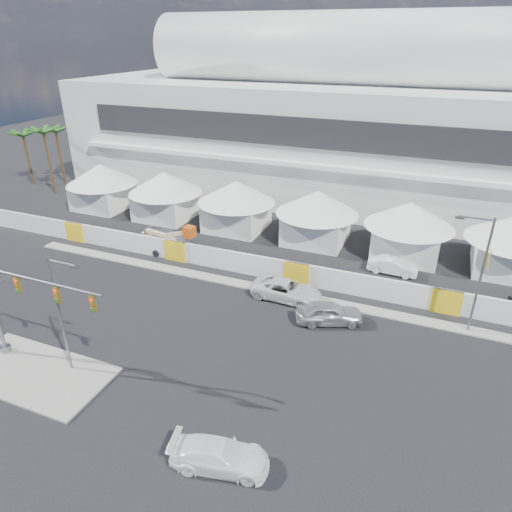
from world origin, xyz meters
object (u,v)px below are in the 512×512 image
at_px(pickup_curb, 286,290).
at_px(lot_car_a, 393,266).
at_px(sedan_silver, 329,313).
at_px(streetlight_curb, 480,268).
at_px(pickup_near, 220,455).
at_px(traffic_mast, 14,306).
at_px(lot_car_c, 167,237).
at_px(streetlight_median, 61,308).
at_px(boom_lift, 159,243).

relative_size(pickup_curb, lot_car_a, 1.31).
bearing_deg(sedan_silver, streetlight_curb, -96.32).
height_order(pickup_near, traffic_mast, traffic_mast).
bearing_deg(lot_car_c, streetlight_median, -173.18).
xyz_separation_m(sedan_silver, lot_car_a, (3.38, 9.84, -0.12)).
xyz_separation_m(lot_car_a, streetlight_median, (-17.18, -21.30, 3.99)).
relative_size(sedan_silver, pickup_near, 0.99).
bearing_deg(streetlight_curb, pickup_curb, -177.18).
bearing_deg(pickup_near, streetlight_curb, -45.40).
bearing_deg(traffic_mast, lot_car_a, 46.23).
relative_size(pickup_near, lot_car_c, 1.06).
distance_m(pickup_near, streetlight_curb, 21.05).
distance_m(pickup_curb, streetlight_median, 17.14).
bearing_deg(streetlight_median, sedan_silver, 39.72).
height_order(lot_car_c, boom_lift, boom_lift).
height_order(sedan_silver, pickup_curb, sedan_silver).
relative_size(sedan_silver, streetlight_curb, 0.55).
relative_size(pickup_near, traffic_mast, 0.52).
height_order(pickup_curb, streetlight_curb, streetlight_curb).
height_order(lot_car_a, traffic_mast, traffic_mast).
bearing_deg(sedan_silver, streetlight_median, 107.24).
xyz_separation_m(pickup_near, streetlight_median, (-11.89, 2.95, 3.99)).
xyz_separation_m(lot_car_c, traffic_mast, (1.66, -19.63, 3.54)).
bearing_deg(lot_car_c, streetlight_curb, -108.39).
distance_m(sedan_silver, streetlight_median, 18.36).
relative_size(pickup_curb, pickup_near, 1.15).
bearing_deg(traffic_mast, lot_car_c, 94.82).
height_order(pickup_near, lot_car_c, pickup_near).
height_order(sedan_silver, streetlight_curb, streetlight_curb).
xyz_separation_m(pickup_curb, traffic_mast, (-13.30, -13.88, 3.43)).
height_order(streetlight_curb, boom_lift, streetlight_curb).
relative_size(lot_car_c, boom_lift, 0.64).
xyz_separation_m(sedan_silver, streetlight_median, (-13.80, -11.47, 3.87)).
height_order(pickup_curb, pickup_near, pickup_curb).
xyz_separation_m(streetlight_median, streetlight_curb, (23.27, 14.21, 0.43)).
height_order(lot_car_c, traffic_mast, traffic_mast).
distance_m(pickup_near, lot_car_a, 24.82).
relative_size(streetlight_curb, boom_lift, 1.21).
height_order(pickup_curb, traffic_mast, traffic_mast).
bearing_deg(streetlight_median, traffic_mast, -174.50).
height_order(lot_car_c, streetlight_curb, streetlight_curb).
distance_m(lot_car_a, streetlight_curb, 10.34).
relative_size(lot_car_a, lot_car_c, 0.93).
height_order(pickup_near, boom_lift, boom_lift).
xyz_separation_m(pickup_near, streetlight_curb, (11.38, 17.15, 4.41)).
bearing_deg(streetlight_median, pickup_near, -13.92).
xyz_separation_m(pickup_curb, boom_lift, (-14.50, 3.67, 0.19)).
relative_size(pickup_curb, streetlight_curb, 0.64).
relative_size(lot_car_c, traffic_mast, 0.49).
bearing_deg(lot_car_c, boom_lift, -176.05).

